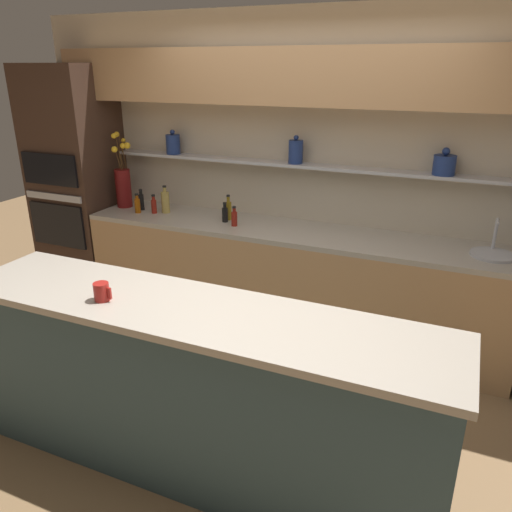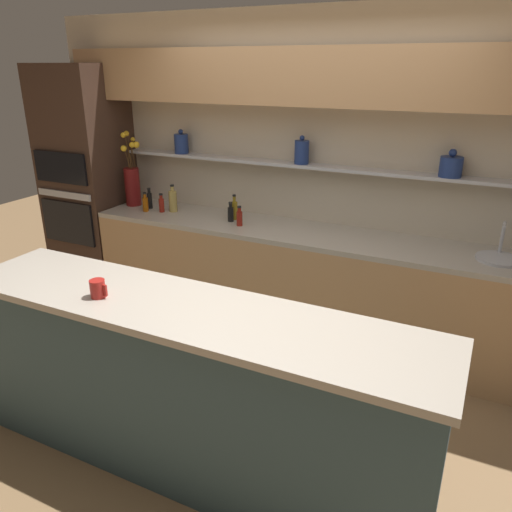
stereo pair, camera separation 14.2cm
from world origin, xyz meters
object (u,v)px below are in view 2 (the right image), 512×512
Objects in this scene: flower_vase at (132,182)px; coffee_mug at (98,289)px; sink_fixture at (499,257)px; bottle_sauce_3 at (231,213)px; bottle_sauce_5 at (239,217)px; bottle_sauce_2 at (150,200)px; bottle_oil_6 at (234,209)px; oven_tower at (88,183)px; bottle_sauce_1 at (161,204)px; bottle_spirit_4 at (173,201)px; bottle_sauce_0 at (145,204)px.

coffee_mug is at bearing -55.53° from flower_vase.
flower_vase is 3.18m from sink_fixture.
bottle_sauce_3 is 0.14m from bottle_sauce_5.
bottle_sauce_2 is at bearing 120.20° from coffee_mug.
bottle_oil_6 reaches higher than bottle_sauce_2.
flower_vase is 3.57× the size of bottle_sauce_2.
bottle_sauce_1 is (0.88, -0.03, -0.10)m from oven_tower.
bottle_sauce_5 is at bearing -2.73° from oven_tower.
bottle_sauce_3 is at bearing 149.81° from bottle_sauce_5.
bottle_spirit_4 is 0.62m from bottle_oil_6.
sink_fixture is 1.80× the size of bottle_sauce_5.
flower_vase is 3.89× the size of bottle_sauce_0.
bottle_spirit_4 is at bearing -177.24° from bottle_oil_6.
oven_tower is 3.19× the size of flower_vase.
bottle_sauce_0 is at bearing -74.07° from bottle_sauce_2.
bottle_sauce_0 is 0.85m from bottle_sauce_3.
bottle_sauce_2 is at bearing -177.53° from bottle_oil_6.
bottle_sauce_3 is 0.69× the size of bottle_spirit_4.
bottle_sauce_1 is at bearing 116.69° from coffee_mug.
sink_fixture is 2.09m from bottle_sauce_3.
bottle_sauce_2 is at bearing -178.23° from bottle_spirit_4.
bottle_sauce_3 is (1.59, -0.01, -0.10)m from oven_tower.
flower_vase is 0.42m from bottle_sauce_1.
coffee_mug is (0.89, -1.77, 0.08)m from bottle_sauce_1.
bottle_sauce_1 is 1.02× the size of bottle_sauce_5.
bottle_sauce_5 is at bearing -30.19° from bottle_sauce_3.
sink_fixture is 2.97× the size of coffee_mug.
sink_fixture is 1.21× the size of bottle_spirit_4.
bottle_sauce_1 is (-2.79, -0.04, 0.05)m from sink_fixture.
sink_fixture is 2.96m from bottle_sauce_2.
sink_fixture is at bearing -0.71° from flower_vase.
bottle_sauce_2 is 1.00m from bottle_sauce_5.
bottle_oil_6 reaches higher than bottle_sauce_3.
flower_vase is 0.48m from bottle_spirit_4.
bottle_sauce_2 reaches higher than bottle_sauce_5.
bottle_sauce_1 is 0.11m from bottle_spirit_4.
bottle_sauce_0 is at bearing -178.23° from sink_fixture.
bottle_sauce_5 is 0.19m from bottle_oil_6.
bottle_sauce_0 is at bearing -28.47° from flower_vase.
bottle_oil_6 is (-0.12, 0.14, 0.02)m from bottle_sauce_5.
sink_fixture reaches higher than bottle_spirit_4.
bottle_sauce_1 and bottle_sauce_3 have the same top height.
flower_vase is at bearing -179.50° from bottle_oil_6.
sink_fixture is 1.56× the size of bottle_sauce_2.
bottle_spirit_4 is at bearing 1.77° from bottle_sauce_2.
bottle_sauce_3 is 1.02× the size of bottle_sauce_5.
flower_vase reaches higher than coffee_mug.
oven_tower is 1.71m from bottle_sauce_5.
bottle_spirit_4 is 0.75m from bottle_sauce_5.
coffee_mug is (0.19, -1.86, 0.06)m from bottle_oil_6.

